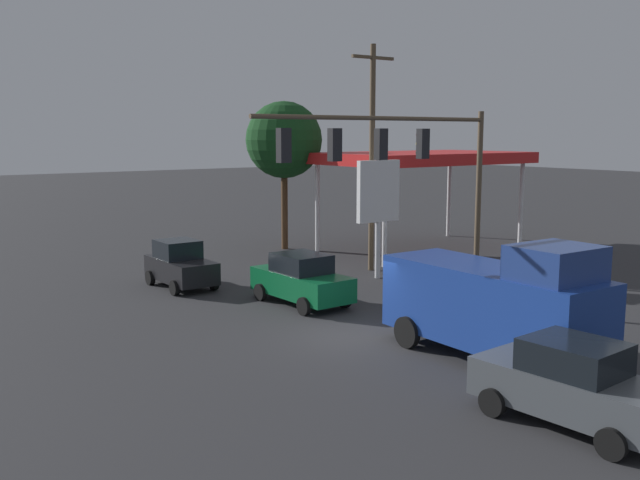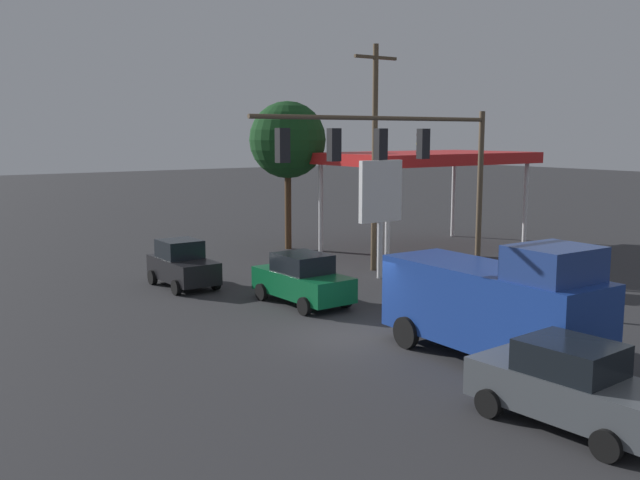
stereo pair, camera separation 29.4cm
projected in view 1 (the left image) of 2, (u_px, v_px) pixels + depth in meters
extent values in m
plane|color=#2D2D30|center=(357.00, 337.00, 22.67)|extent=(200.00, 200.00, 0.00)
cylinder|color=brown|center=(478.00, 212.00, 25.81)|extent=(0.20, 0.20, 7.18)
cylinder|color=brown|center=(380.00, 118.00, 22.56)|extent=(9.49, 0.14, 0.14)
cube|color=black|center=(423.00, 144.00, 23.80)|extent=(0.36, 0.28, 1.00)
sphere|color=#360505|center=(419.00, 135.00, 23.90)|extent=(0.22, 0.22, 0.22)
sphere|color=yellow|center=(419.00, 144.00, 23.95)|extent=(0.22, 0.22, 0.22)
sphere|color=black|center=(419.00, 153.00, 23.99)|extent=(0.22, 0.22, 0.22)
cube|color=black|center=(381.00, 144.00, 22.72)|extent=(0.36, 0.28, 1.00)
sphere|color=#360505|center=(377.00, 135.00, 22.83)|extent=(0.22, 0.22, 0.22)
sphere|color=yellow|center=(377.00, 144.00, 22.87)|extent=(0.22, 0.22, 0.22)
sphere|color=black|center=(377.00, 154.00, 22.91)|extent=(0.22, 0.22, 0.22)
cube|color=black|center=(335.00, 145.00, 21.65)|extent=(0.36, 0.28, 1.00)
sphere|color=#360505|center=(331.00, 135.00, 21.75)|extent=(0.22, 0.22, 0.22)
sphere|color=yellow|center=(331.00, 145.00, 21.79)|extent=(0.22, 0.22, 0.22)
sphere|color=black|center=(331.00, 155.00, 21.84)|extent=(0.22, 0.22, 0.22)
cube|color=black|center=(284.00, 145.00, 20.57)|extent=(0.36, 0.28, 1.00)
sphere|color=#360505|center=(280.00, 135.00, 20.67)|extent=(0.22, 0.22, 0.22)
sphere|color=yellow|center=(280.00, 145.00, 20.72)|extent=(0.22, 0.22, 0.22)
sphere|color=black|center=(280.00, 156.00, 20.76)|extent=(0.22, 0.22, 0.22)
cylinder|color=brown|center=(372.00, 160.00, 32.94)|extent=(0.26, 0.26, 10.41)
cube|color=brown|center=(373.00, 57.00, 32.25)|extent=(2.40, 0.14, 0.14)
cube|color=red|center=(422.00, 158.00, 38.95)|extent=(11.35, 6.75, 0.60)
cube|color=red|center=(381.00, 156.00, 41.66)|extent=(11.35, 0.06, 0.36)
cylinder|color=silver|center=(449.00, 198.00, 44.52)|extent=(0.24, 0.24, 4.78)
cylinder|color=silver|center=(317.00, 208.00, 38.62)|extent=(0.24, 0.24, 4.78)
cylinder|color=silver|center=(521.00, 205.00, 40.08)|extent=(0.24, 0.24, 4.78)
cylinder|color=silver|center=(385.00, 218.00, 34.18)|extent=(0.24, 0.24, 4.78)
cylinder|color=silver|center=(378.00, 220.00, 31.48)|extent=(0.24, 0.24, 5.24)
cube|color=white|center=(378.00, 191.00, 31.29)|extent=(2.26, 0.24, 2.71)
cube|color=black|center=(376.00, 191.00, 31.40)|extent=(1.58, 0.04, 0.95)
cube|color=navy|center=(491.00, 306.00, 20.14)|extent=(2.46, 6.85, 2.20)
cube|color=navy|center=(556.00, 263.00, 18.20)|extent=(2.16, 1.85, 0.90)
cylinder|color=black|center=(582.00, 356.00, 19.16)|extent=(0.24, 0.97, 0.96)
cylinder|color=black|center=(525.00, 372.00, 17.85)|extent=(0.24, 0.97, 0.96)
cylinder|color=black|center=(462.00, 321.00, 22.76)|extent=(0.24, 0.97, 0.96)
cylinder|color=black|center=(407.00, 332.00, 21.44)|extent=(0.24, 0.97, 0.96)
cube|color=black|center=(181.00, 270.00, 29.81)|extent=(1.70, 3.80, 0.90)
cube|color=black|center=(178.00, 249.00, 29.93)|extent=(1.56, 1.70, 0.76)
cylinder|color=black|center=(214.00, 282.00, 29.40)|extent=(0.22, 0.62, 0.62)
cylinder|color=black|center=(175.00, 288.00, 28.38)|extent=(0.22, 0.62, 0.62)
cylinder|color=black|center=(188.00, 273.00, 31.37)|extent=(0.22, 0.62, 0.62)
cylinder|color=black|center=(150.00, 278.00, 30.36)|extent=(0.22, 0.62, 0.62)
cube|color=#0C592D|center=(301.00, 284.00, 26.88)|extent=(1.91, 4.44, 0.90)
cube|color=black|center=(301.00, 263.00, 26.76)|extent=(1.71, 2.04, 0.70)
cylinder|color=black|center=(344.00, 299.00, 26.38)|extent=(0.24, 0.67, 0.66)
cylinder|color=black|center=(304.00, 306.00, 25.27)|extent=(0.24, 0.67, 0.66)
cylinder|color=black|center=(299.00, 286.00, 28.63)|extent=(0.24, 0.67, 0.66)
cylinder|color=black|center=(261.00, 292.00, 27.52)|extent=(0.24, 0.67, 0.66)
cube|color=#474C51|center=(572.00, 392.00, 15.69)|extent=(2.09, 4.51, 0.90)
cube|color=black|center=(574.00, 357.00, 15.57)|extent=(1.78, 2.11, 0.70)
cylinder|color=black|center=(612.00, 444.00, 14.08)|extent=(0.26, 0.67, 0.66)
cylinder|color=black|center=(539.00, 384.00, 17.42)|extent=(0.26, 0.67, 0.66)
cylinder|color=black|center=(493.00, 402.00, 16.26)|extent=(0.26, 0.67, 0.66)
cylinder|color=#4C331E|center=(285.00, 208.00, 39.56)|extent=(0.36, 0.36, 4.58)
sphere|color=#143D19|center=(284.00, 140.00, 39.00)|extent=(4.20, 4.20, 4.20)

